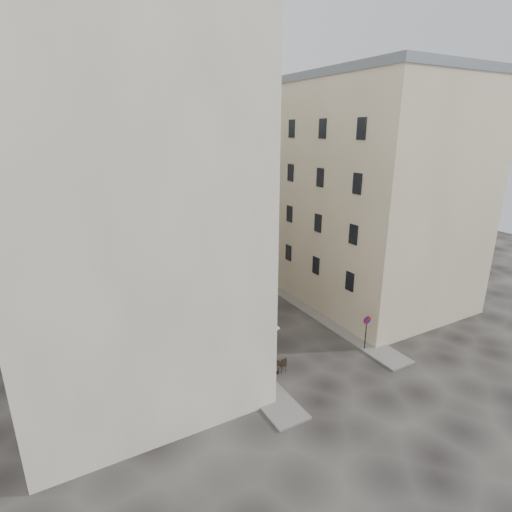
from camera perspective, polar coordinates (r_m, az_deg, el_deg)
ground at (r=29.08m, az=5.27°, el=-12.25°), size 90.00×90.00×0.00m
sidewalk_left at (r=30.27m, az=-6.30°, el=-10.88°), size 2.00×22.00×0.12m
sidewalk_right at (r=33.57m, az=8.82°, el=-7.96°), size 2.00×18.00×0.12m
building_left at (r=24.36m, az=-19.38°, el=6.83°), size 12.20×16.20×20.60m
building_right at (r=35.11m, az=16.92°, el=8.48°), size 12.20×14.20×18.60m
building_back at (r=42.21m, az=-10.35°, el=10.39°), size 18.20×10.20×18.60m
cafe_storefront at (r=27.05m, az=-3.55°, el=-10.12°), size 1.74×7.30×3.50m
stone_steps at (r=38.89m, az=-5.14°, el=-3.59°), size 9.00×3.15×0.80m
bollard_near at (r=26.60m, az=0.56°, el=-13.96°), size 0.12×0.12×0.98m
bollard_mid at (r=29.28m, az=-2.87°, el=-10.79°), size 0.12×0.12×0.98m
bollard_far at (r=32.12m, az=-5.66°, el=-8.14°), size 0.12×0.12×0.98m
no_parking_sign at (r=28.25m, az=15.51°, el=-9.64°), size 0.58×0.14×2.57m
bistro_table_a at (r=25.60m, az=2.78°, el=-15.48°), size 1.35×0.63×0.95m
bistro_table_b at (r=27.17m, az=0.23°, el=-13.49°), size 1.16×0.54×0.82m
bistro_table_c at (r=28.56m, az=-2.80°, el=-11.75°), size 1.25×0.59×0.88m
bistro_table_d at (r=29.73m, az=-2.77°, el=-10.54°), size 1.18×0.55×0.83m
bistro_table_e at (r=30.67m, az=-4.60°, el=-9.50°), size 1.37×0.64×0.97m
pedestrian at (r=29.68m, az=-3.44°, el=-9.40°), size 0.84×0.82×1.95m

